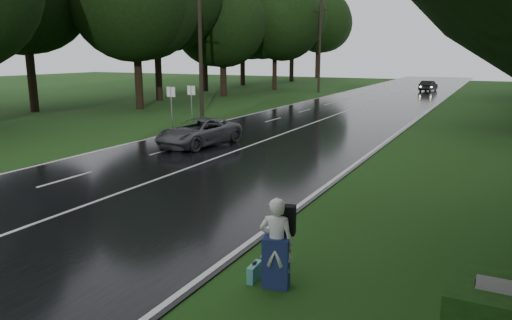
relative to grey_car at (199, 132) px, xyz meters
The scene contains 15 objects.
ground 10.07m from the grey_car, 76.58° to the right, with size 160.00×160.00×0.00m, color #1B3F12.
road 10.52m from the grey_car, 77.17° to the left, with size 12.00×140.00×0.04m, color black.
lane_center 10.52m from the grey_car, 77.17° to the left, with size 0.12×140.00×0.01m, color silver.
grey_car is the anchor object (origin of this frame).
far_car 42.65m from the grey_car, 82.96° to the left, with size 1.32×3.79×1.25m, color black.
hitchhiker 15.14m from the grey_car, 50.49° to the right, with size 0.76×0.71×1.85m.
suitcase 14.82m from the grey_car, 51.95° to the right, with size 0.14×0.50×0.35m, color teal.
culvert 17.48m from the grey_car, 37.79° to the right, with size 0.60×0.60×1.20m, color slate.
utility_pole_mid 11.48m from the grey_car, 122.57° to the left, with size 1.80×0.28×10.66m, color black, non-canonical shape.
utility_pole_far 35.29m from the grey_car, 100.07° to the left, with size 1.80×0.28×10.44m, color black, non-canonical shape.
road_sign_a 6.54m from the grey_car, 138.51° to the left, with size 0.61×0.10×2.54m, color white, non-canonical shape.
road_sign_b 8.14m from the grey_car, 126.89° to the left, with size 0.59×0.10×2.47m, color white, non-canonical shape.
tree_left_d 17.83m from the grey_car, 139.64° to the left, with size 9.69×9.69×15.15m, color black, non-canonical shape.
tree_left_e 28.63m from the grey_car, 118.35° to the left, with size 8.08×8.08×12.62m, color black, non-canonical shape.
tree_left_f 38.11m from the grey_car, 109.18° to the left, with size 9.25×9.25×14.45m, color black, non-canonical shape.
Camera 1 is at (10.94, -9.95, 4.56)m, focal length 33.61 mm.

